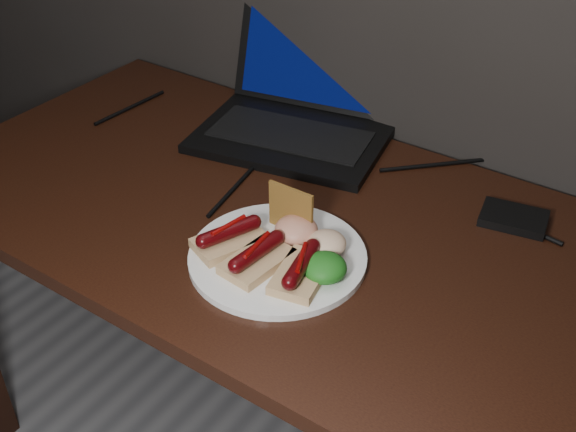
% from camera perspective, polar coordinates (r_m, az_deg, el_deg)
% --- Properties ---
extents(desk, '(1.40, 0.70, 0.75)m').
position_cam_1_polar(desk, '(1.33, -0.26, -3.03)').
color(desk, black).
rests_on(desk, ground).
extents(laptop, '(0.44, 0.41, 0.25)m').
position_cam_1_polar(laptop, '(1.52, 1.07, 8.63)').
color(laptop, black).
rests_on(laptop, desk).
extents(hard_drive, '(0.12, 0.10, 0.02)m').
position_cam_1_polar(hard_drive, '(1.32, 17.41, -0.16)').
color(hard_drive, black).
rests_on(hard_drive, desk).
extents(desk_cables, '(0.96, 0.47, 0.01)m').
position_cam_1_polar(desk_cables, '(1.42, 1.67, 4.16)').
color(desk_cables, black).
rests_on(desk_cables, desk).
extents(plate, '(0.36, 0.36, 0.01)m').
position_cam_1_polar(plate, '(1.17, -0.83, -3.25)').
color(plate, white).
rests_on(plate, desk).
extents(bread_sausage_left, '(0.11, 0.13, 0.04)m').
position_cam_1_polar(bread_sausage_left, '(1.18, -4.66, -1.68)').
color(bread_sausage_left, '#DABB80').
rests_on(bread_sausage_left, plate).
extents(bread_sausage_center, '(0.08, 0.12, 0.04)m').
position_cam_1_polar(bread_sausage_center, '(1.14, -2.47, -3.26)').
color(bread_sausage_center, '#DABB80').
rests_on(bread_sausage_center, plate).
extents(bread_sausage_right, '(0.09, 0.13, 0.04)m').
position_cam_1_polar(bread_sausage_right, '(1.11, 1.06, -4.26)').
color(bread_sausage_right, '#DABB80').
rests_on(bread_sausage_right, plate).
extents(crispbread, '(0.09, 0.01, 0.08)m').
position_cam_1_polar(crispbread, '(1.19, 0.23, 0.50)').
color(crispbread, '#AA722E').
rests_on(crispbread, plate).
extents(salad_greens, '(0.07, 0.07, 0.04)m').
position_cam_1_polar(salad_greens, '(1.11, 2.91, -4.09)').
color(salad_greens, '#0F4E10').
rests_on(salad_greens, plate).
extents(salsa_mound, '(0.07, 0.07, 0.04)m').
position_cam_1_polar(salsa_mound, '(1.19, 0.66, -1.08)').
color(salsa_mound, '#A21014').
rests_on(salsa_mound, plate).
extents(coleslaw_mound, '(0.06, 0.06, 0.04)m').
position_cam_1_polar(coleslaw_mound, '(1.16, 3.08, -2.17)').
color(coleslaw_mound, white).
rests_on(coleslaw_mound, plate).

